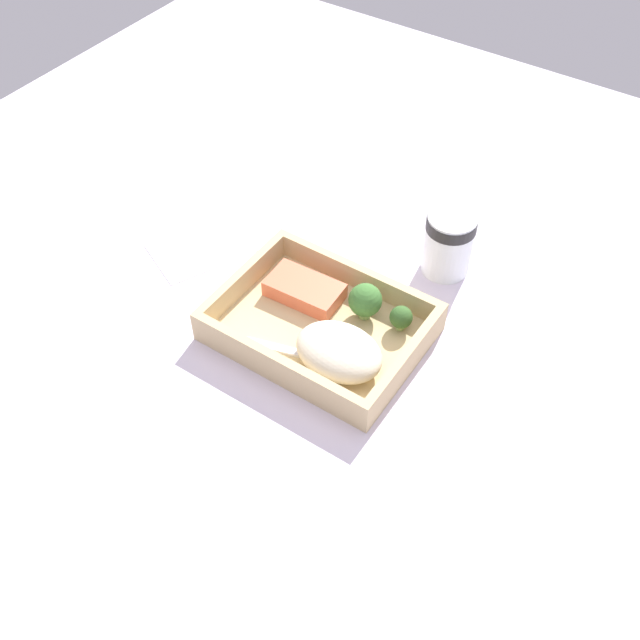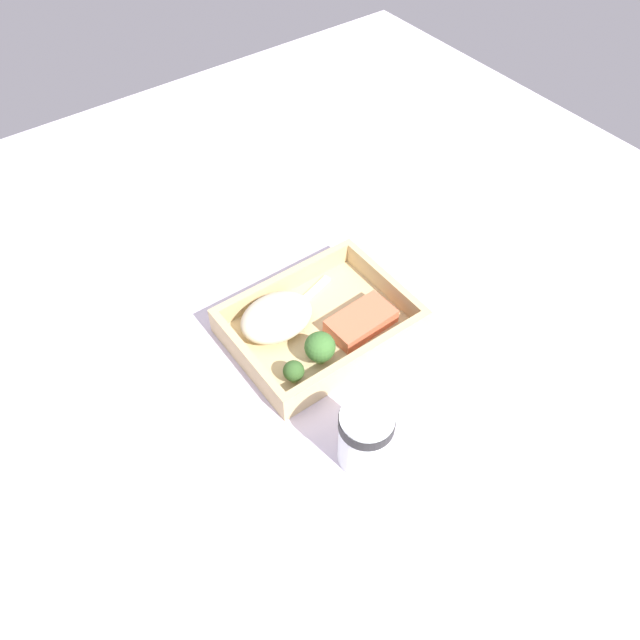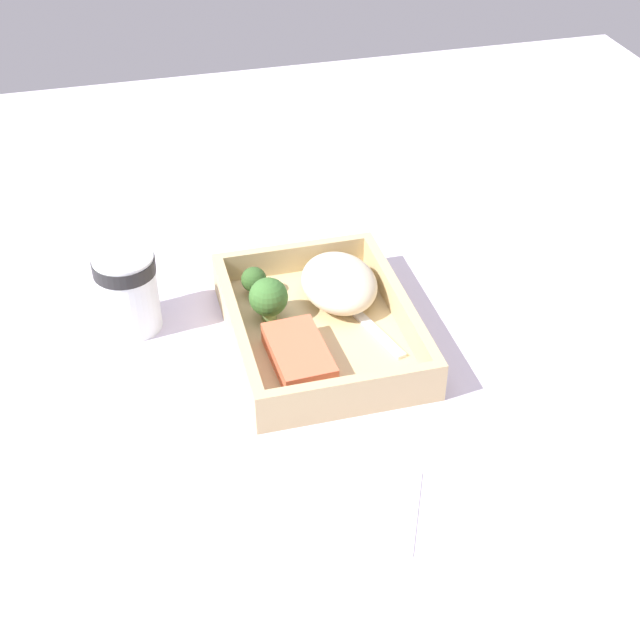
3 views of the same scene
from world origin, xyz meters
The scene contains 10 objects.
ground_plane centered at (0.00, 0.00, -1.00)cm, with size 160.00×160.00×2.00cm, color silver.
takeout_tray centered at (0.00, 0.00, 0.60)cm, with size 26.42×19.87×1.20cm, color tan.
tray_rim centered at (0.00, 0.00, 2.95)cm, with size 26.42×19.87×3.51cm.
salmon_fillet centered at (-4.93, 3.63, 2.39)cm, with size 10.14×5.67×2.38cm, color #E36A47.
mashed_potatoes centered at (5.28, -3.68, 3.52)cm, with size 11.37×8.65×4.64cm, color beige.
broccoli_floret_1 centered at (8.71, 5.73, 3.25)cm, with size 3.01×3.01×3.64cm.
broccoli_floret_2 centered at (3.69, 5.02, 4.08)cm, with size 4.45×4.45×5.22cm.
fork centered at (1.68, -4.87, 1.42)cm, with size 15.64×5.96×0.44cm.
paper_cup centered at (7.85, 20.20, 5.34)cm, with size 6.94×6.94×9.55cm.
receipt_slip centered at (-23.74, 4.29, 0.12)cm, with size 9.86×14.18×0.24cm, color white.
Camera 1 is at (35.93, -53.72, 74.35)cm, focal length 42.00 mm.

